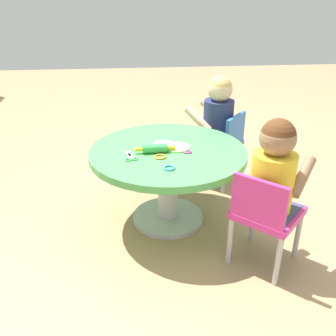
{
  "coord_description": "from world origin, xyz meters",
  "views": [
    {
      "loc": [
        -1.96,
        0.2,
        1.31
      ],
      "look_at": [
        0.0,
        0.0,
        0.36
      ],
      "focal_mm": 39.72,
      "sensor_mm": 36.0,
      "label": 1
    }
  ],
  "objects_px": {
    "craft_table": "(168,167)",
    "child_chair_right": "(221,144)",
    "child_chair_left": "(265,214)",
    "craft_scissors": "(131,157)",
    "rolling_pin": "(155,149)",
    "seated_child_right": "(218,113)",
    "seated_child_left": "(274,170)"
  },
  "relations": [
    {
      "from": "craft_scissors",
      "to": "rolling_pin",
      "type": "bearing_deg",
      "value": -66.22
    },
    {
      "from": "craft_table",
      "to": "child_chair_left",
      "type": "xyz_separation_m",
      "value": [
        -0.46,
        -0.44,
        -0.06
      ]
    },
    {
      "from": "child_chair_left",
      "to": "craft_scissors",
      "type": "bearing_deg",
      "value": 60.88
    },
    {
      "from": "child_chair_right",
      "to": "child_chair_left",
      "type": "bearing_deg",
      "value": -179.72
    },
    {
      "from": "craft_table",
      "to": "rolling_pin",
      "type": "height_order",
      "value": "rolling_pin"
    },
    {
      "from": "child_chair_left",
      "to": "craft_scissors",
      "type": "distance_m",
      "value": 0.77
    },
    {
      "from": "craft_table",
      "to": "craft_scissors",
      "type": "height_order",
      "value": "craft_scissors"
    },
    {
      "from": "seated_child_left",
      "to": "child_chair_right",
      "type": "distance_m",
      "value": 0.93
    },
    {
      "from": "seated_child_left",
      "to": "craft_scissors",
      "type": "height_order",
      "value": "seated_child_left"
    },
    {
      "from": "child_chair_left",
      "to": "seated_child_left",
      "type": "distance_m",
      "value": 0.23
    },
    {
      "from": "seated_child_right",
      "to": "child_chair_right",
      "type": "bearing_deg",
      "value": -129.65
    },
    {
      "from": "rolling_pin",
      "to": "craft_scissors",
      "type": "distance_m",
      "value": 0.15
    },
    {
      "from": "child_chair_right",
      "to": "craft_scissors",
      "type": "xyz_separation_m",
      "value": [
        -0.57,
        0.65,
        0.17
      ]
    },
    {
      "from": "craft_table",
      "to": "child_chair_right",
      "type": "height_order",
      "value": "child_chair_right"
    },
    {
      "from": "craft_table",
      "to": "rolling_pin",
      "type": "xyz_separation_m",
      "value": [
        -0.04,
        0.08,
        0.14
      ]
    },
    {
      "from": "seated_child_left",
      "to": "craft_table",
      "type": "bearing_deg",
      "value": 46.94
    },
    {
      "from": "craft_table",
      "to": "child_chair_right",
      "type": "relative_size",
      "value": 1.7
    },
    {
      "from": "seated_child_left",
      "to": "craft_scissors",
      "type": "distance_m",
      "value": 0.76
    },
    {
      "from": "child_chair_right",
      "to": "rolling_pin",
      "type": "xyz_separation_m",
      "value": [
        -0.51,
        0.51,
        0.2
      ]
    },
    {
      "from": "child_chair_right",
      "to": "rolling_pin",
      "type": "height_order",
      "value": "child_chair_right"
    },
    {
      "from": "child_chair_right",
      "to": "craft_scissors",
      "type": "distance_m",
      "value": 0.88
    },
    {
      "from": "craft_table",
      "to": "seated_child_left",
      "type": "bearing_deg",
      "value": -133.06
    },
    {
      "from": "seated_child_right",
      "to": "rolling_pin",
      "type": "xyz_separation_m",
      "value": [
        -0.53,
        0.48,
        -0.03
      ]
    },
    {
      "from": "craft_table",
      "to": "rolling_pin",
      "type": "bearing_deg",
      "value": 116.42
    },
    {
      "from": "craft_table",
      "to": "seated_child_left",
      "type": "height_order",
      "value": "seated_child_left"
    },
    {
      "from": "rolling_pin",
      "to": "child_chair_left",
      "type": "bearing_deg",
      "value": -129.46
    },
    {
      "from": "child_chair_left",
      "to": "seated_child_left",
      "type": "relative_size",
      "value": 1.05
    },
    {
      "from": "craft_table",
      "to": "rolling_pin",
      "type": "distance_m",
      "value": 0.16
    },
    {
      "from": "seated_child_right",
      "to": "child_chair_left",
      "type": "bearing_deg",
      "value": -177.88
    },
    {
      "from": "child_chair_left",
      "to": "seated_child_left",
      "type": "height_order",
      "value": "seated_child_left"
    },
    {
      "from": "craft_table",
      "to": "seated_child_left",
      "type": "distance_m",
      "value": 0.66
    },
    {
      "from": "craft_table",
      "to": "child_chair_right",
      "type": "xyz_separation_m",
      "value": [
        0.47,
        -0.43,
        -0.06
      ]
    }
  ]
}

